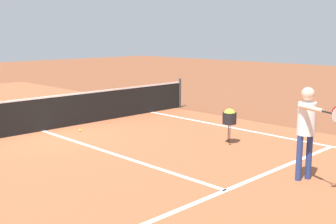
% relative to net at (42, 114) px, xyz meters
% --- Properties ---
extents(ground_plane, '(60.00, 60.00, 0.00)m').
position_rel_net_xyz_m(ground_plane, '(0.00, 0.00, -0.49)').
color(ground_plane, brown).
extents(court_surface_inbounds, '(10.62, 24.40, 0.00)m').
position_rel_net_xyz_m(court_surface_inbounds, '(0.00, 0.00, -0.49)').
color(court_surface_inbounds, '#9E5433').
rests_on(court_surface_inbounds, ground_plane).
extents(line_sideline_right, '(0.10, 11.89, 0.01)m').
position_rel_net_xyz_m(line_sideline_right, '(4.11, -5.95, -0.49)').
color(line_sideline_right, white).
rests_on(line_sideline_right, ground_plane).
extents(line_service_near, '(8.22, 0.10, 0.01)m').
position_rel_net_xyz_m(line_service_near, '(0.00, -6.40, -0.49)').
color(line_service_near, white).
rests_on(line_service_near, ground_plane).
extents(line_center_service, '(0.10, 6.40, 0.01)m').
position_rel_net_xyz_m(line_center_service, '(0.00, -3.20, -0.49)').
color(line_center_service, white).
rests_on(line_center_service, ground_plane).
extents(net, '(11.14, 0.09, 1.07)m').
position_rel_net_xyz_m(net, '(0.00, 0.00, 0.00)').
color(net, '#33383D').
rests_on(net, ground_plane).
extents(player_near, '(0.83, 1.08, 1.73)m').
position_rel_net_xyz_m(player_near, '(1.46, -7.08, 0.59)').
color(player_near, navy).
rests_on(player_near, ground_plane).
extents(ball_hopper, '(0.34, 0.34, 0.87)m').
position_rel_net_xyz_m(ball_hopper, '(2.60, -4.49, 0.18)').
color(ball_hopper, black).
rests_on(ball_hopper, ground_plane).
extents(tennis_ball_near_net, '(0.07, 0.07, 0.07)m').
position_rel_net_xyz_m(tennis_ball_near_net, '(0.70, -0.78, -0.46)').
color(tennis_ball_near_net, '#CCE033').
rests_on(tennis_ball_near_net, ground_plane).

